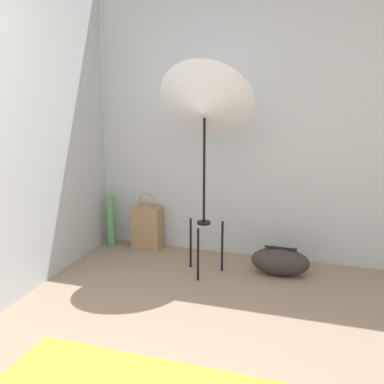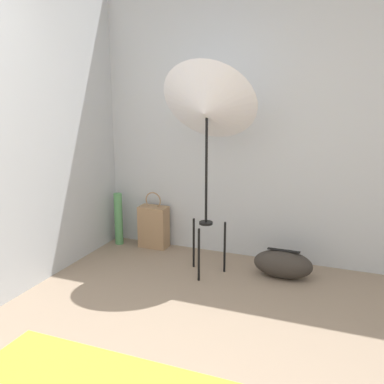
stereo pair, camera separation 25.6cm
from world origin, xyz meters
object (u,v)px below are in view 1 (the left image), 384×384
(photo_umbrella, at_px, (205,108))
(paper_roll, at_px, (111,221))
(duffel_bag, at_px, (280,262))
(tote_bag, at_px, (147,227))

(photo_umbrella, distance_m, paper_roll, 1.63)
(duffel_bag, xyz_separation_m, paper_roll, (-1.74, 0.21, 0.15))
(photo_umbrella, xyz_separation_m, tote_bag, (-0.71, 0.42, -1.21))
(tote_bag, relative_size, paper_roll, 1.07)
(duffel_bag, bearing_deg, paper_roll, 173.15)
(paper_roll, bearing_deg, photo_umbrella, -18.46)
(tote_bag, height_order, paper_roll, tote_bag)
(duffel_bag, bearing_deg, tote_bag, 169.05)
(tote_bag, relative_size, duffel_bag, 1.14)
(photo_umbrella, relative_size, tote_bag, 3.15)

